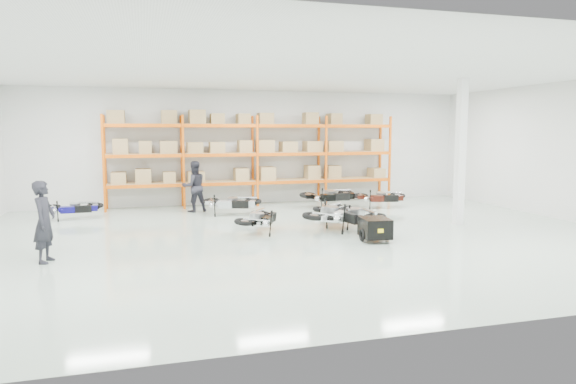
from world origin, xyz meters
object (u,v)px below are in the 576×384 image
object	(u,v)px
moto_back_d	(380,194)
person_back	(194,187)
moto_blue_centre	(331,210)
person_left	(44,222)
moto_back_a	(73,205)
moto_black_far_left	(260,215)
moto_touring_right	(351,210)
moto_back_b	(231,199)
trailer	(375,228)
moto_silver_left	(333,209)
moto_back_c	(330,192)

from	to	relation	value
moto_back_d	person_back	world-z (taller)	person_back
moto_blue_centre	person_left	distance (m)	7.86
moto_blue_centre	moto_back_a	bearing A→B (deg)	-10.80
moto_back_d	person_back	xyz separation A→B (m)	(-6.89, 0.92, 0.39)
moto_back_a	person_back	bearing A→B (deg)	-84.54
moto_blue_centre	moto_black_far_left	bearing A→B (deg)	20.49
moto_back_a	moto_touring_right	bearing A→B (deg)	-119.64
moto_blue_centre	moto_back_b	distance (m)	4.03
person_left	person_back	distance (m)	7.46
moto_back_a	trailer	bearing A→B (deg)	-127.78
moto_silver_left	moto_back_a	size ratio (longest dim) A/B	1.26
moto_back_a	moto_back_d	size ratio (longest dim) A/B	0.92
moto_back_b	moto_back_d	world-z (taller)	moto_back_b
moto_back_d	person_back	distance (m)	6.96
moto_touring_right	person_left	world-z (taller)	person_left
moto_silver_left	moto_back_c	xyz separation A→B (m)	(1.43, 4.16, -0.03)
moto_silver_left	moto_touring_right	world-z (taller)	moto_silver_left
trailer	person_back	world-z (taller)	person_back
moto_black_far_left	moto_back_a	bearing A→B (deg)	-5.04
person_left	moto_back_c	bearing A→B (deg)	-43.84
moto_back_c	moto_back_d	world-z (taller)	moto_back_c
moto_back_b	moto_back_a	bearing A→B (deg)	102.86
trailer	moto_back_d	world-z (taller)	moto_back_d
trailer	moto_back_b	bearing A→B (deg)	124.99
moto_touring_right	moto_back_b	bearing A→B (deg)	117.11
trailer	moto_back_d	bearing A→B (deg)	69.16
person_back	moto_black_far_left	bearing A→B (deg)	95.26
moto_black_far_left	moto_back_c	distance (m)	5.43
moto_back_c	person_back	world-z (taller)	person_back
trailer	moto_back_c	xyz separation A→B (m)	(0.96, 6.01, 0.22)
person_back	moto_touring_right	bearing A→B (deg)	117.90
moto_blue_centre	moto_back_d	world-z (taller)	moto_blue_centre
moto_silver_left	person_back	bearing A→B (deg)	-7.66
moto_back_a	person_left	distance (m)	5.88
moto_black_far_left	moto_back_c	size ratio (longest dim) A/B	0.89
person_left	person_back	xyz separation A→B (m)	(3.86, 6.38, 0.01)
moto_touring_right	trailer	bearing A→B (deg)	-100.87
moto_silver_left	moto_back_d	distance (m)	4.86
moto_silver_left	moto_back_d	world-z (taller)	moto_silver_left
moto_silver_left	moto_back_d	xyz separation A→B (m)	(3.27, 3.61, -0.08)
moto_back_b	moto_back_c	size ratio (longest dim) A/B	0.92
moto_touring_right	moto_back_d	distance (m)	4.76
moto_back_b	moto_blue_centre	bearing A→B (deg)	-123.03
moto_back_c	trailer	bearing A→B (deg)	168.15
moto_blue_centre	trailer	xyz separation A→B (m)	(0.42, -2.19, -0.17)
moto_back_a	moto_back_c	size ratio (longest dim) A/B	0.83
moto_back_d	moto_black_far_left	bearing A→B (deg)	136.02
moto_touring_right	moto_back_c	bearing A→B (deg)	66.90
moto_silver_left	moto_back_d	bearing A→B (deg)	-88.55
trailer	person_left	xyz separation A→B (m)	(-7.96, -0.01, 0.55)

